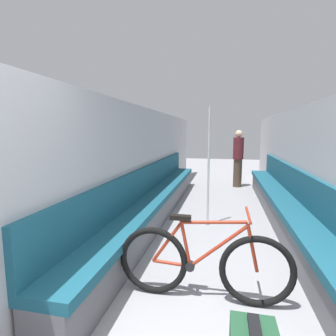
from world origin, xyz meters
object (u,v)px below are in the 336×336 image
bench_seat_row_right (286,208)px  bicycle (203,264)px  grab_pole_near (208,169)px  passenger_standing (238,158)px  bench_seat_row_left (156,201)px

bench_seat_row_right → bicycle: bearing=-118.4°
grab_pole_near → passenger_standing: size_ratio=1.22×
bicycle → passenger_standing: size_ratio=1.00×
bench_seat_row_right → bicycle: 2.60m
bench_seat_row_right → passenger_standing: bearing=101.5°
grab_pole_near → passenger_standing: (0.66, 3.43, -0.13)m
bicycle → grab_pole_near: (-0.09, 2.11, 0.63)m
bench_seat_row_left → grab_pole_near: size_ratio=3.19×
bicycle → bench_seat_row_right: bearing=63.2°
bench_seat_row_left → bench_seat_row_right: size_ratio=1.00×
bench_seat_row_right → grab_pole_near: 1.49m
bicycle → bench_seat_row_left: bearing=116.5°
bench_seat_row_right → grab_pole_near: size_ratio=3.19×
bench_seat_row_left → passenger_standing: (1.63, 3.26, 0.54)m
bench_seat_row_left → passenger_standing: bearing=63.4°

